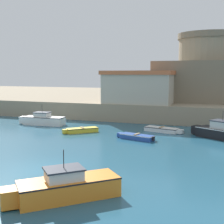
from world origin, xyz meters
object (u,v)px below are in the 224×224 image
dinghy_blue_0 (136,137)px  motorboat_white_2 (43,120)px  motorboat_black_1 (223,132)px  dinghy_white_5 (163,129)px  harbor_shed_near_wharf (140,87)px  dinghy_yellow_4 (81,130)px  fortress (208,75)px  motorboat_orange_3 (65,187)px

dinghy_blue_0 → motorboat_white_2: bearing=161.6°
motorboat_black_1 → dinghy_white_5: size_ratio=1.40×
dinghy_white_5 → harbor_shed_near_wharf: 9.86m
dinghy_yellow_4 → fortress: 22.36m
motorboat_orange_3 → fortress: size_ratio=0.36×
motorboat_white_2 → dinghy_yellow_4: bearing=-24.3°
dinghy_blue_0 → motorboat_white_2: size_ratio=0.67×
fortress → motorboat_black_1: bearing=-82.3°
dinghy_white_5 → dinghy_yellow_4: bearing=-158.2°
dinghy_blue_0 → motorboat_black_1: bearing=21.1°
dinghy_blue_0 → motorboat_black_1: 8.00m
dinghy_blue_0 → dinghy_yellow_4: dinghy_yellow_4 is taller
motorboat_orange_3 → dinghy_white_5: motorboat_orange_3 is taller
motorboat_black_1 → fortress: (-2.29, 16.92, 5.06)m
motorboat_white_2 → motorboat_orange_3: 22.53m
dinghy_white_5 → fortress: 16.71m
motorboat_black_1 → motorboat_white_2: 19.97m
dinghy_yellow_4 → dinghy_white_5: bearing=21.8°
motorboat_orange_3 → fortress: fortress is taller
fortress → harbor_shed_near_wharf: bearing=-136.5°
dinghy_yellow_4 → motorboat_black_1: bearing=6.7°
dinghy_yellow_4 → fortress: size_ratio=0.23×
dinghy_yellow_4 → dinghy_blue_0: bearing=-11.8°
motorboat_black_1 → harbor_shed_near_wharf: bearing=137.8°
dinghy_blue_0 → motorboat_orange_3: size_ratio=0.76×
motorboat_white_2 → motorboat_orange_3: motorboat_orange_3 is taller
dinghy_yellow_4 → fortress: bearing=58.6°
motorboat_black_1 → motorboat_orange_3: bearing=-112.2°
motorboat_black_1 → motorboat_white_2: size_ratio=1.03×
motorboat_orange_3 → dinghy_blue_0: bearing=91.6°
harbor_shed_near_wharf → dinghy_yellow_4: bearing=-106.9°
motorboat_white_2 → dinghy_white_5: bearing=1.0°
motorboat_black_1 → dinghy_yellow_4: size_ratio=1.80×
dinghy_yellow_4 → harbor_shed_near_wharf: harbor_shed_near_wharf is taller
motorboat_orange_3 → fortress: (4.75, 34.13, 5.09)m
dinghy_blue_0 → dinghy_yellow_4: 6.29m
dinghy_white_5 → motorboat_orange_3: bearing=-93.7°
harbor_shed_near_wharf → fortress: bearing=43.5°
motorboat_orange_3 → harbor_shed_near_wharf: (-3.25, 26.54, 3.68)m
motorboat_white_2 → motorboat_orange_3: size_ratio=1.13×
fortress → harbor_shed_near_wharf: (-8.00, -7.60, -1.41)m
motorboat_white_2 → fortress: size_ratio=0.41×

